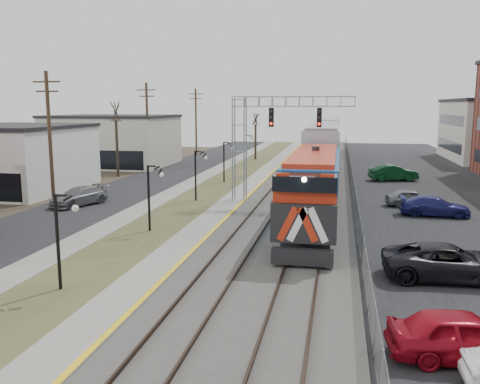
# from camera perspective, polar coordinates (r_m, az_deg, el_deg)

# --- Properties ---
(street_west) EXTENTS (7.00, 120.00, 0.04)m
(street_west) POSITION_cam_1_polar(r_m,az_deg,el_deg) (49.18, -11.15, 0.80)
(street_west) COLOR black
(street_west) RESTS_ON ground
(sidewalk) EXTENTS (2.00, 120.00, 0.08)m
(sidewalk) POSITION_cam_1_polar(r_m,az_deg,el_deg) (47.67, -6.13, 0.67)
(sidewalk) COLOR gray
(sidewalk) RESTS_ON ground
(grass_median) EXTENTS (4.00, 120.00, 0.06)m
(grass_median) POSITION_cam_1_polar(r_m,az_deg,el_deg) (46.88, -2.62, 0.55)
(grass_median) COLOR #464826
(grass_median) RESTS_ON ground
(platform) EXTENTS (2.00, 120.00, 0.24)m
(platform) POSITION_cam_1_polar(r_m,az_deg,el_deg) (46.26, 0.99, 0.55)
(platform) COLOR gray
(platform) RESTS_ON ground
(ballast_bed) EXTENTS (8.00, 120.00, 0.20)m
(ballast_bed) POSITION_cam_1_polar(r_m,az_deg,el_deg) (45.66, 7.18, 0.33)
(ballast_bed) COLOR #595651
(ballast_bed) RESTS_ON ground
(parking_lot) EXTENTS (16.00, 120.00, 0.04)m
(parking_lot) POSITION_cam_1_polar(r_m,az_deg,el_deg) (46.46, 22.10, -0.25)
(parking_lot) COLOR black
(parking_lot) RESTS_ON ground
(platform_edge) EXTENTS (0.24, 120.00, 0.01)m
(platform_edge) POSITION_cam_1_polar(r_m,az_deg,el_deg) (46.09, 2.07, 0.67)
(platform_edge) COLOR gold
(platform_edge) RESTS_ON platform
(track_near) EXTENTS (1.58, 120.00, 0.15)m
(track_near) POSITION_cam_1_polar(r_m,az_deg,el_deg) (45.81, 4.69, 0.63)
(track_near) COLOR #2D2119
(track_near) RESTS_ON ballast_bed
(track_far) EXTENTS (1.58, 120.00, 0.15)m
(track_far) POSITION_cam_1_polar(r_m,az_deg,el_deg) (45.56, 9.06, 0.49)
(track_far) COLOR #2D2119
(track_far) RESTS_ON ballast_bed
(train) EXTENTS (3.00, 63.05, 5.33)m
(train) POSITION_cam_1_polar(r_m,az_deg,el_deg) (55.33, 9.53, 4.80)
(train) COLOR #1453A2
(train) RESTS_ON ground
(signal_gantry) EXTENTS (9.00, 1.07, 8.15)m
(signal_gantry) POSITION_cam_1_polar(r_m,az_deg,el_deg) (38.44, 2.45, 6.89)
(signal_gantry) COLOR gray
(signal_gantry) RESTS_ON ground
(lampposts) EXTENTS (0.14, 62.14, 4.00)m
(lampposts) POSITION_cam_1_polar(r_m,az_deg,el_deg) (30.80, -10.01, -0.66)
(lampposts) COLOR black
(lampposts) RESTS_ON ground
(utility_poles) EXTENTS (0.28, 80.28, 10.00)m
(utility_poles) POSITION_cam_1_polar(r_m,az_deg,el_deg) (41.11, -20.56, 5.65)
(utility_poles) COLOR #4C3823
(utility_poles) RESTS_ON ground
(fence) EXTENTS (0.04, 120.00, 1.60)m
(fence) POSITION_cam_1_polar(r_m,az_deg,el_deg) (45.48, 12.48, 1.03)
(fence) COLOR gray
(fence) RESTS_ON ground
(bare_trees) EXTENTS (12.30, 42.30, 5.95)m
(bare_trees) POSITION_cam_1_polar(r_m,az_deg,el_deg) (52.90, -10.81, 4.35)
(bare_trees) COLOR #382D23
(bare_trees) RESTS_ON ground
(car_lot_a) EXTENTS (4.57, 2.22, 1.50)m
(car_lot_a) POSITION_cam_1_polar(r_m,az_deg,el_deg) (16.78, 23.85, -14.69)
(car_lot_a) COLOR #A10C1B
(car_lot_a) RESTS_ON ground
(car_lot_c) EXTENTS (5.66, 2.81, 1.54)m
(car_lot_c) POSITION_cam_1_polar(r_m,az_deg,el_deg) (23.75, 22.38, -7.40)
(car_lot_c) COLOR black
(car_lot_c) RESTS_ON ground
(car_lot_d) EXTENTS (4.64, 2.01, 1.33)m
(car_lot_d) POSITION_cam_1_polar(r_m,az_deg,el_deg) (36.94, 21.01, -1.56)
(car_lot_d) COLOR navy
(car_lot_d) RESTS_ON ground
(car_lot_e) EXTENTS (3.86, 1.87, 1.27)m
(car_lot_e) POSITION_cam_1_polar(r_m,az_deg,el_deg) (39.84, 18.67, -0.69)
(car_lot_e) COLOR slate
(car_lot_e) RESTS_ON ground
(car_lot_f) EXTENTS (4.98, 2.67, 1.56)m
(car_lot_f) POSITION_cam_1_polar(r_m,az_deg,el_deg) (53.03, 16.83, 2.03)
(car_lot_f) COLOR #0B391B
(car_lot_f) RESTS_ON ground
(car_street_b) EXTENTS (3.50, 5.10, 1.37)m
(car_street_b) POSITION_cam_1_polar(r_m,az_deg,el_deg) (39.99, -17.64, -0.52)
(car_street_b) COLOR slate
(car_street_b) RESTS_ON ground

